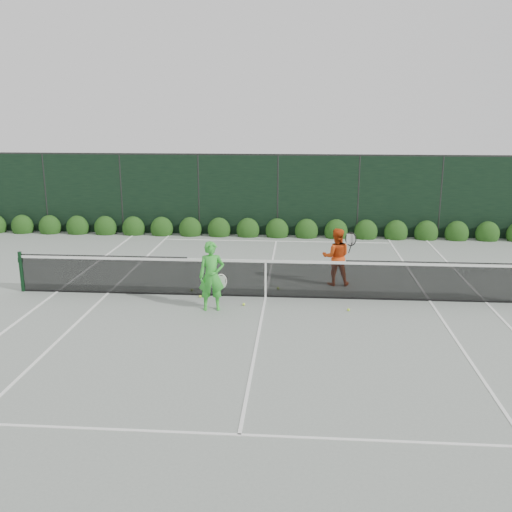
{
  "coord_description": "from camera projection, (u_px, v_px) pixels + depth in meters",
  "views": [
    {
      "loc": [
        0.81,
        -13.81,
        4.63
      ],
      "look_at": [
        -0.27,
        0.3,
        1.0
      ],
      "focal_mm": 40.0,
      "sensor_mm": 36.0,
      "label": 1
    }
  ],
  "objects": [
    {
      "name": "player_woman",
      "position": [
        212.0,
        276.0,
        13.44
      ],
      "size": [
        0.68,
        0.5,
        1.66
      ],
      "rotation": [
        0.0,
        0.0,
        0.18
      ],
      "color": "green",
      "rests_on": "ground"
    },
    {
      "name": "player_man",
      "position": [
        336.0,
        257.0,
        15.39
      ],
      "size": [
        0.88,
        0.6,
        1.56
      ],
      "rotation": [
        0.0,
        0.0,
        3.15
      ],
      "color": "#D44411",
      "rests_on": "ground"
    },
    {
      "name": "court_lines",
      "position": [
        266.0,
        297.0,
        14.54
      ],
      "size": [
        11.03,
        23.83,
        0.01
      ],
      "color": "white",
      "rests_on": "ground"
    },
    {
      "name": "windscreen_fence",
      "position": [
        258.0,
        268.0,
        11.55
      ],
      "size": [
        32.0,
        21.07,
        3.06
      ],
      "color": "black",
      "rests_on": "ground"
    },
    {
      "name": "tennis_balls",
      "position": [
        251.0,
        297.0,
        14.41
      ],
      "size": [
        4.06,
        1.63,
        0.07
      ],
      "color": "#C9F736",
      "rests_on": "ground"
    },
    {
      "name": "ground",
      "position": [
        266.0,
        297.0,
        14.54
      ],
      "size": [
        80.0,
        80.0,
        0.0
      ],
      "primitive_type": "plane",
      "color": "gray",
      "rests_on": "ground"
    },
    {
      "name": "tennis_net",
      "position": [
        265.0,
        277.0,
        14.41
      ],
      "size": [
        12.9,
        0.1,
        1.07
      ],
      "color": "black",
      "rests_on": "ground"
    },
    {
      "name": "hedge_row",
      "position": [
        277.0,
        231.0,
        21.39
      ],
      "size": [
        31.66,
        0.65,
        0.94
      ],
      "color": "#143C10",
      "rests_on": "ground"
    }
  ]
}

